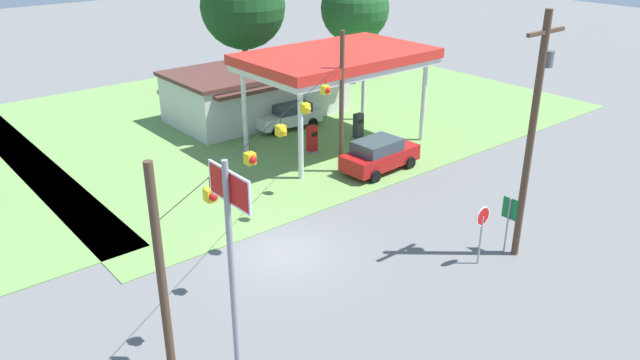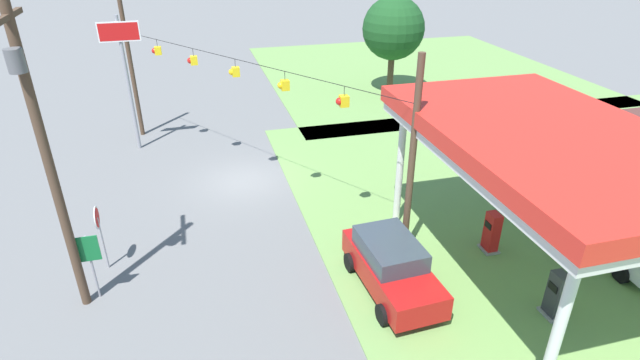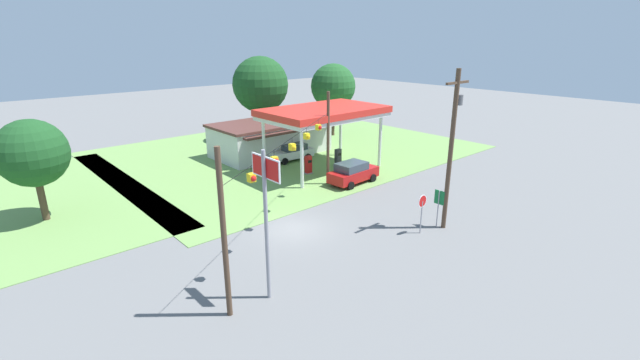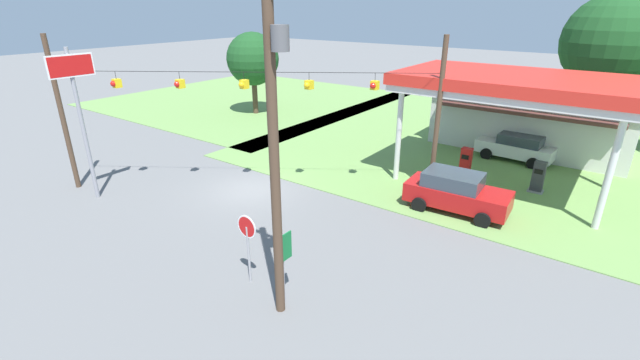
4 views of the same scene
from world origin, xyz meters
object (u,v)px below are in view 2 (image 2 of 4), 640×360
car_at_pumps_rear (624,237)px  tree_west_verge (393,29)px  stop_sign_overhead (124,59)px  utility_pole_main (44,149)px  fuel_pump_far (556,296)px  car_at_pumps_front (391,265)px  fuel_pump_near (491,234)px  gas_station_canopy (548,144)px  route_sign (89,255)px  stop_sign_roadside (98,225)px

car_at_pumps_rear → tree_west_verge: size_ratio=0.66×
car_at_pumps_rear → stop_sign_overhead: 23.56m
car_at_pumps_rear → utility_pole_main: 19.38m
fuel_pump_far → car_at_pumps_rear: size_ratio=0.37×
stop_sign_overhead → tree_west_verge: stop_sign_overhead is taller
car_at_pumps_front → car_at_pumps_rear: bearing=83.4°
fuel_pump_near → stop_sign_overhead: bearing=-135.4°
fuel_pump_near → utility_pole_main: utility_pole_main is taller
fuel_pump_far → car_at_pumps_rear: bearing=114.8°
stop_sign_overhead → utility_pole_main: (12.70, -0.99, 0.59)m
gas_station_canopy → route_sign: (-2.77, -13.88, -3.42)m
fuel_pump_near → fuel_pump_far: (3.62, 0.00, 0.00)m
car_at_pumps_front → car_at_pumps_rear: car_at_pumps_front is taller
fuel_pump_near → utility_pole_main: (-0.77, -14.26, 4.71)m
gas_station_canopy → tree_west_verge: size_ratio=1.59×
tree_west_verge → fuel_pump_near: bearing=-11.0°
car_at_pumps_rear → stop_sign_roadside: size_ratio=1.77×
gas_station_canopy → fuel_pump_near: size_ratio=6.57×
route_sign → gas_station_canopy: bearing=78.7°
fuel_pump_near → stop_sign_overhead: stop_sign_overhead is taller
route_sign → utility_pole_main: bearing=-63.6°
route_sign → tree_west_verge: (-18.45, 17.67, 2.82)m
fuel_pump_near → tree_west_verge: (-19.41, 3.79, 3.76)m
stop_sign_roadside → utility_pole_main: size_ratio=0.26×
route_sign → stop_sign_roadside: bearing=176.4°
car_at_pumps_front → fuel_pump_near: bearing=100.2°
stop_sign_roadside → route_sign: (1.63, -0.10, -0.10)m
fuel_pump_near → car_at_pumps_front: size_ratio=0.35×
fuel_pump_near → utility_pole_main: size_ratio=0.17×
fuel_pump_far → stop_sign_overhead: 22.02m
route_sign → car_at_pumps_rear: bearing=82.1°
route_sign → utility_pole_main: size_ratio=0.24×
gas_station_canopy → utility_pole_main: utility_pole_main is taller
fuel_pump_far → stop_sign_overhead: size_ratio=0.23×
route_sign → tree_west_verge: 25.70m
car_at_pumps_rear → stop_sign_roadside: 18.69m
car_at_pumps_rear → stop_sign_roadside: stop_sign_roadside is taller
tree_west_verge → utility_pole_main: bearing=-44.1°
gas_station_canopy → tree_west_verge: bearing=169.9°
stop_sign_overhead → route_sign: stop_sign_overhead is taller
fuel_pump_far → tree_west_verge: tree_west_verge is taller
car_at_pumps_front → utility_pole_main: size_ratio=0.47×
fuel_pump_far → utility_pole_main: bearing=-107.1°
gas_station_canopy → stop_sign_overhead: (-15.28, -13.27, -0.24)m
car_at_pumps_rear → fuel_pump_far: bearing=119.0°
fuel_pump_far → stop_sign_roadside: 15.15m
fuel_pump_near → fuel_pump_far: 3.62m
car_at_pumps_front → stop_sign_roadside: (-3.65, -9.35, 0.88)m
gas_station_canopy → route_sign: gas_station_canopy is taller
gas_station_canopy → fuel_pump_far: size_ratio=6.57×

